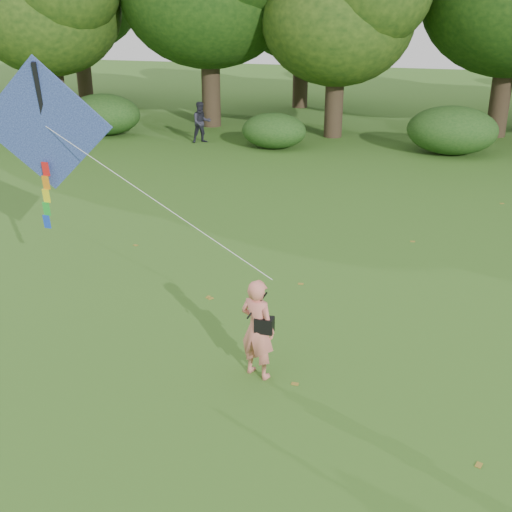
# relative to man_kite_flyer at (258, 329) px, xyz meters

# --- Properties ---
(ground) EXTENTS (100.00, 100.00, 0.00)m
(ground) POSITION_rel_man_kite_flyer_xyz_m (0.29, -0.50, -0.87)
(ground) COLOR #265114
(ground) RESTS_ON ground
(man_kite_flyer) EXTENTS (0.74, 0.62, 1.73)m
(man_kite_flyer) POSITION_rel_man_kite_flyer_xyz_m (0.00, 0.00, 0.00)
(man_kite_flyer) COLOR #D97566
(man_kite_flyer) RESTS_ON ground
(bystander_left) EXTENTS (1.06, 1.01, 1.71)m
(bystander_left) POSITION_rel_man_kite_flyer_xyz_m (-6.92, 16.83, -0.01)
(bystander_left) COLOR #252431
(bystander_left) RESTS_ON ground
(crossbody_bag) EXTENTS (0.43, 0.20, 0.70)m
(crossbody_bag) POSITION_rel_man_kite_flyer_xyz_m (0.12, -0.03, 0.11)
(crossbody_bag) COLOR black
(crossbody_bag) RESTS_ON ground
(flying_kite) EXTENTS (5.78, 1.64, 3.22)m
(flying_kite) POSITION_rel_man_kite_flyer_xyz_m (-4.28, 1.27, 2.80)
(flying_kite) COLOR #243B9E
(flying_kite) RESTS_ON ground
(tree_line) EXTENTS (54.70, 15.30, 9.48)m
(tree_line) POSITION_rel_man_kite_flyer_xyz_m (1.96, 22.38, 4.74)
(tree_line) COLOR #3A2D1E
(tree_line) RESTS_ON ground
(shrub_band) EXTENTS (39.15, 3.22, 1.88)m
(shrub_band) POSITION_rel_man_kite_flyer_xyz_m (-0.44, 17.11, -0.01)
(shrub_band) COLOR #264919
(shrub_band) RESTS_ON ground
(fallen_leaves) EXTENTS (10.62, 13.77, 0.01)m
(fallen_leaves) POSITION_rel_man_kite_flyer_xyz_m (0.31, 3.23, -0.86)
(fallen_leaves) COLOR olive
(fallen_leaves) RESTS_ON ground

